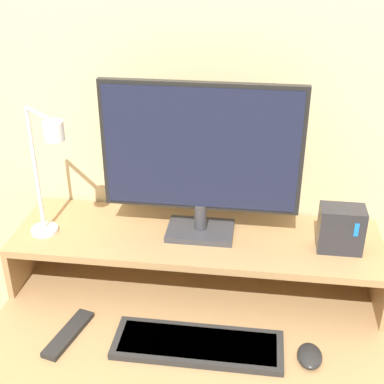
# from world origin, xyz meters

# --- Properties ---
(wall_back) EXTENTS (6.00, 0.05, 2.50)m
(wall_back) POSITION_xyz_m (0.00, 0.69, 1.25)
(wall_back) COLOR beige
(wall_back) RESTS_ON ground_plane
(desk) EXTENTS (1.09, 0.65, 0.74)m
(desk) POSITION_xyz_m (0.00, 0.33, 0.52)
(desk) COLOR #A87F51
(desk) RESTS_ON ground_plane
(monitor_shelf) EXTENTS (1.09, 0.32, 0.17)m
(monitor_shelf) POSITION_xyz_m (0.00, 0.49, 0.88)
(monitor_shelf) COLOR #A87F51
(monitor_shelf) RESTS_ON desk
(monitor) EXTENTS (0.56, 0.14, 0.46)m
(monitor) POSITION_xyz_m (0.01, 0.50, 1.16)
(monitor) COLOR #38383D
(monitor) RESTS_ON monitor_shelf
(desk_lamp) EXTENTS (0.18, 0.16, 0.40)m
(desk_lamp) POSITION_xyz_m (-0.40, 0.40, 1.15)
(desk_lamp) COLOR silver
(desk_lamp) RESTS_ON monitor_shelf
(router_dock) EXTENTS (0.12, 0.08, 0.13)m
(router_dock) POSITION_xyz_m (0.41, 0.47, 0.98)
(router_dock) COLOR #28282D
(router_dock) RESTS_ON monitor_shelf
(keyboard) EXTENTS (0.45, 0.15, 0.02)m
(keyboard) POSITION_xyz_m (0.04, 0.20, 0.75)
(keyboard) COLOR #282828
(keyboard) RESTS_ON desk
(mouse) EXTENTS (0.06, 0.09, 0.03)m
(mouse) POSITION_xyz_m (0.33, 0.20, 0.76)
(mouse) COLOR black
(mouse) RESTS_ON desk
(remote_control) EXTENTS (0.09, 0.19, 0.02)m
(remote_control) POSITION_xyz_m (-0.31, 0.20, 0.75)
(remote_control) COLOR black
(remote_control) RESTS_ON desk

